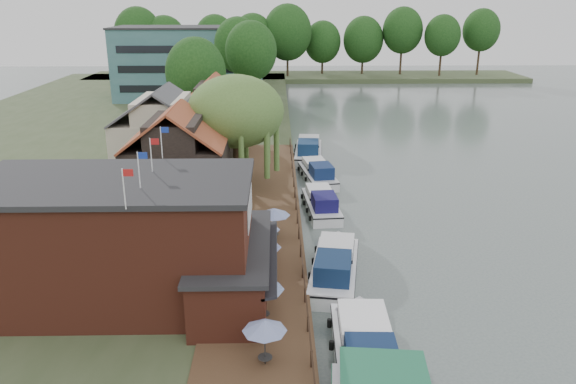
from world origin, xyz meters
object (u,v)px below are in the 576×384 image
object	(u,v)px
umbrella_2	(253,278)
umbrella_3	(266,257)
willow	(236,133)
umbrella_4	(264,238)
cruiser_0	(367,350)
cruiser_4	(309,148)
pub	(152,240)
cruiser_2	(321,200)
cruiser_1	(335,262)
cruiser_3	(318,171)
hotel_block	(190,63)
umbrella_0	(265,342)
umbrella_1	(263,300)
cottage_a	(177,159)
umbrella_5	(274,223)
cottage_c	(214,114)
cottage_b	(164,132)

from	to	relation	value
umbrella_2	umbrella_3	xyz separation A→B (m)	(0.67, 2.78, 0.00)
willow	umbrella_4	xyz separation A→B (m)	(2.70, -14.57, -3.93)
cruiser_0	cruiser_4	xyz separation A→B (m)	(-0.68, 39.84, -0.03)
pub	cruiser_2	world-z (taller)	pub
cruiser_1	cruiser_3	world-z (taller)	cruiser_1
umbrella_3	cruiser_1	distance (m)	4.81
hotel_block	cruiser_3	size ratio (longest dim) A/B	2.75
umbrella_4	cruiser_1	xyz separation A→B (m)	(4.69, -1.55, -1.08)
umbrella_0	cruiser_3	size ratio (longest dim) A/B	0.26
umbrella_1	umbrella_2	world-z (taller)	same
cruiser_1	cruiser_2	world-z (taller)	cruiser_1
cottage_a	cruiser_4	distance (m)	22.62
cruiser_3	cruiser_4	xyz separation A→B (m)	(-0.45, 8.68, 0.16)
pub	hotel_block	bearing A→B (deg)	96.43
umbrella_4	umbrella_5	size ratio (longest dim) A/B	1.00
umbrella_4	willow	bearing A→B (deg)	100.49
umbrella_5	cottage_c	bearing A→B (deg)	104.89
hotel_block	cruiser_2	world-z (taller)	hotel_block
cottage_c	umbrella_2	world-z (taller)	cottage_c
hotel_block	cruiser_1	size ratio (longest dim) A/B	2.55
hotel_block	cruiser_4	world-z (taller)	hotel_block
umbrella_1	cruiser_3	size ratio (longest dim) A/B	0.26
cottage_b	umbrella_4	distance (m)	22.27
cottage_c	umbrella_1	bearing A→B (deg)	-80.21
willow	cruiser_2	bearing A→B (deg)	-26.15
pub	cottage_b	distance (m)	25.33
cottage_b	willow	xyz separation A→B (m)	(7.50, -5.00, 0.96)
cruiser_4	willow	bearing A→B (deg)	-113.40
cottage_c	cruiser_2	bearing A→B (deg)	-58.17
umbrella_3	cruiser_3	size ratio (longest dim) A/B	0.26
willow	cottage_a	bearing A→B (deg)	-131.99
umbrella_2	umbrella_5	world-z (taller)	same
cruiser_3	umbrella_3	bearing A→B (deg)	-110.87
umbrella_1	cruiser_2	bearing A→B (deg)	76.42
cruiser_1	cruiser_2	distance (m)	12.46
cottage_b	cruiser_3	bearing A→B (deg)	0.71
umbrella_3	cottage_a	bearing A→B (deg)	120.72
pub	cottage_b	xyz separation A→B (m)	(-4.00, 25.00, 0.60)
cottage_c	umbrella_1	size ratio (longest dim) A/B	3.58
umbrella_0	cruiser_1	world-z (taller)	umbrella_0
pub	cruiser_0	xyz separation A→B (m)	(11.49, -5.97, -3.35)
cottage_b	umbrella_5	bearing A→B (deg)	-57.21
cottage_c	willow	xyz separation A→B (m)	(3.50, -14.00, 0.96)
pub	cruiser_1	distance (m)	12.06
pub	umbrella_3	bearing A→B (deg)	21.91
cottage_a	umbrella_0	bearing A→B (deg)	-70.92
hotel_block	umbrella_4	size ratio (longest dim) A/B	10.69
umbrella_0	umbrella_2	world-z (taller)	same
cottage_b	willow	bearing A→B (deg)	-33.69
cottage_c	umbrella_1	distance (m)	37.44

